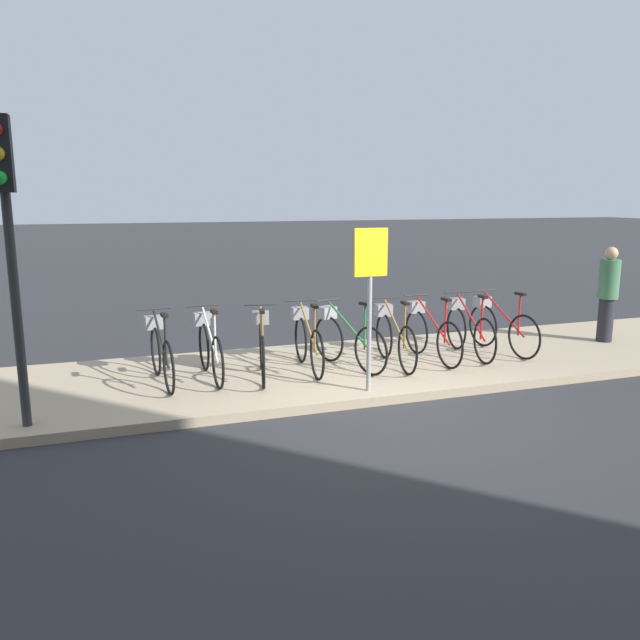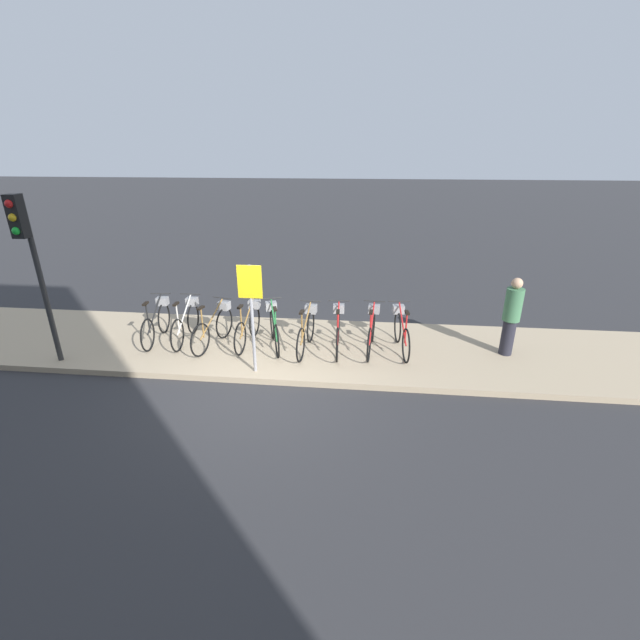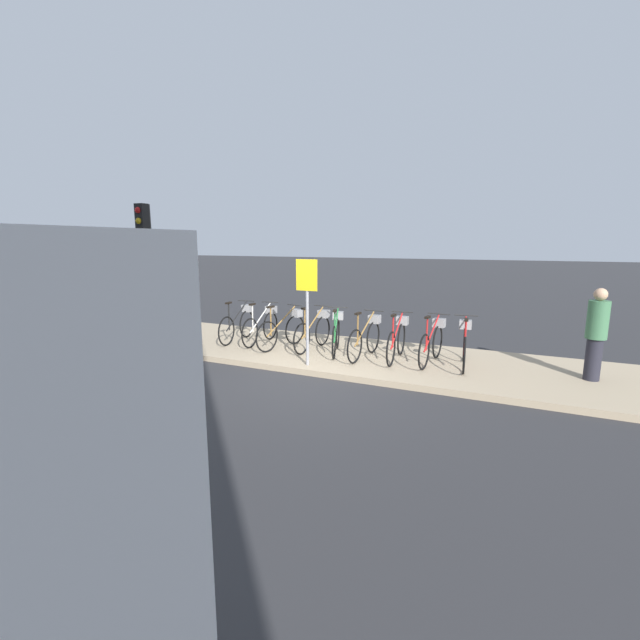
{
  "view_description": "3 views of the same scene",
  "coord_description": "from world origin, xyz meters",
  "px_view_note": "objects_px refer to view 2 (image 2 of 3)",
  "views": [
    {
      "loc": [
        -3.28,
        -6.84,
        2.59
      ],
      "look_at": [
        -0.44,
        1.46,
        0.85
      ],
      "focal_mm": 35.0,
      "sensor_mm": 36.0,
      "label": 1
    },
    {
      "loc": [
        1.82,
        -6.82,
        4.1
      ],
      "look_at": [
        0.99,
        1.11,
        0.9
      ],
      "focal_mm": 24.0,
      "sensor_mm": 36.0,
      "label": 2
    },
    {
      "loc": [
        3.49,
        -7.08,
        2.54
      ],
      "look_at": [
        -0.22,
        0.99,
        0.92
      ],
      "focal_mm": 24.0,
      "sensor_mm": 36.0,
      "label": 3
    }
  ],
  "objects_px": {
    "parked_bicycle_6": "(338,329)",
    "parked_bicycle_7": "(372,329)",
    "parked_bicycle_1": "(187,321)",
    "sign_post": "(251,301)",
    "pedestrian": "(511,315)",
    "parked_bicycle_4": "(274,326)",
    "traffic_light": "(28,246)",
    "parked_bicycle_3": "(249,324)",
    "parked_bicycle_0": "(157,321)",
    "parked_bicycle_2": "(215,325)",
    "parked_bicycle_5": "(307,329)",
    "parked_bicycle_8": "(401,330)"
  },
  "relations": [
    {
      "from": "parked_bicycle_6",
      "to": "parked_bicycle_7",
      "type": "distance_m",
      "value": 0.71
    },
    {
      "from": "parked_bicycle_1",
      "to": "sign_post",
      "type": "distance_m",
      "value": 2.46
    },
    {
      "from": "pedestrian",
      "to": "parked_bicycle_4",
      "type": "bearing_deg",
      "value": -178.87
    },
    {
      "from": "parked_bicycle_6",
      "to": "traffic_light",
      "type": "xyz_separation_m",
      "value": [
        -5.56,
        -1.23,
        1.91
      ]
    },
    {
      "from": "parked_bicycle_1",
      "to": "parked_bicycle_7",
      "type": "distance_m",
      "value": 4.07
    },
    {
      "from": "parked_bicycle_3",
      "to": "parked_bicycle_4",
      "type": "distance_m",
      "value": 0.57
    },
    {
      "from": "parked_bicycle_3",
      "to": "pedestrian",
      "type": "bearing_deg",
      "value": 0.31
    },
    {
      "from": "parked_bicycle_7",
      "to": "parked_bicycle_0",
      "type": "bearing_deg",
      "value": 179.87
    },
    {
      "from": "parked_bicycle_1",
      "to": "parked_bicycle_2",
      "type": "relative_size",
      "value": 1.02
    },
    {
      "from": "parked_bicycle_1",
      "to": "parked_bicycle_3",
      "type": "distance_m",
      "value": 1.41
    },
    {
      "from": "parked_bicycle_6",
      "to": "parked_bicycle_7",
      "type": "xyz_separation_m",
      "value": [
        0.71,
        0.05,
        0.0
      ]
    },
    {
      "from": "parked_bicycle_0",
      "to": "parked_bicycle_4",
      "type": "bearing_deg",
      "value": -1.03
    },
    {
      "from": "parked_bicycle_5",
      "to": "pedestrian",
      "type": "relative_size",
      "value": 1.02
    },
    {
      "from": "parked_bicycle_7",
      "to": "parked_bicycle_8",
      "type": "xyz_separation_m",
      "value": [
        0.61,
        0.04,
        0.0
      ]
    },
    {
      "from": "traffic_light",
      "to": "parked_bicycle_3",
      "type": "bearing_deg",
      "value": 19.99
    },
    {
      "from": "parked_bicycle_4",
      "to": "sign_post",
      "type": "distance_m",
      "value": 1.55
    },
    {
      "from": "sign_post",
      "to": "parked_bicycle_3",
      "type": "bearing_deg",
      "value": 109.02
    },
    {
      "from": "parked_bicycle_5",
      "to": "parked_bicycle_8",
      "type": "xyz_separation_m",
      "value": [
        1.97,
        0.18,
        0.0
      ]
    },
    {
      "from": "parked_bicycle_1",
      "to": "pedestrian",
      "type": "distance_m",
      "value": 6.87
    },
    {
      "from": "parked_bicycle_6",
      "to": "sign_post",
      "type": "xyz_separation_m",
      "value": [
        -1.51,
        -1.18,
        0.98
      ]
    },
    {
      "from": "parked_bicycle_4",
      "to": "pedestrian",
      "type": "relative_size",
      "value": 0.98
    },
    {
      "from": "parked_bicycle_3",
      "to": "traffic_light",
      "type": "xyz_separation_m",
      "value": [
        -3.62,
        -1.32,
        1.91
      ]
    },
    {
      "from": "parked_bicycle_7",
      "to": "pedestrian",
      "type": "bearing_deg",
      "value": 1.21
    },
    {
      "from": "traffic_light",
      "to": "parked_bicycle_2",
      "type": "bearing_deg",
      "value": 21.74
    },
    {
      "from": "parked_bicycle_5",
      "to": "parked_bicycle_0",
      "type": "bearing_deg",
      "value": 177.4
    },
    {
      "from": "parked_bicycle_3",
      "to": "sign_post",
      "type": "bearing_deg",
      "value": -70.98
    },
    {
      "from": "parked_bicycle_3",
      "to": "parked_bicycle_0",
      "type": "bearing_deg",
      "value": -179.45
    },
    {
      "from": "parked_bicycle_0",
      "to": "traffic_light",
      "type": "bearing_deg",
      "value": -139.98
    },
    {
      "from": "parked_bicycle_1",
      "to": "parked_bicycle_4",
      "type": "xyz_separation_m",
      "value": [
        1.98,
        -0.09,
        0.0
      ]
    },
    {
      "from": "parked_bicycle_7",
      "to": "parked_bicycle_4",
      "type": "bearing_deg",
      "value": -178.98
    },
    {
      "from": "parked_bicycle_1",
      "to": "parked_bicycle_7",
      "type": "bearing_deg",
      "value": -0.78
    },
    {
      "from": "parked_bicycle_5",
      "to": "parked_bicycle_8",
      "type": "distance_m",
      "value": 1.98
    },
    {
      "from": "parked_bicycle_3",
      "to": "traffic_light",
      "type": "distance_m",
      "value": 4.29
    },
    {
      "from": "parked_bicycle_3",
      "to": "parked_bicycle_7",
      "type": "xyz_separation_m",
      "value": [
        2.65,
        -0.03,
        0.0
      ]
    },
    {
      "from": "parked_bicycle_0",
      "to": "parked_bicycle_1",
      "type": "bearing_deg",
      "value": 3.92
    },
    {
      "from": "parked_bicycle_7",
      "to": "pedestrian",
      "type": "distance_m",
      "value": 2.82
    },
    {
      "from": "parked_bicycle_7",
      "to": "parked_bicycle_6",
      "type": "bearing_deg",
      "value": -175.63
    },
    {
      "from": "parked_bicycle_0",
      "to": "parked_bicycle_3",
      "type": "bearing_deg",
      "value": 0.55
    },
    {
      "from": "parked_bicycle_6",
      "to": "sign_post",
      "type": "distance_m",
      "value": 2.15
    },
    {
      "from": "parked_bicycle_3",
      "to": "parked_bicycle_2",
      "type": "bearing_deg",
      "value": -167.56
    },
    {
      "from": "parked_bicycle_5",
      "to": "parked_bicycle_1",
      "type": "bearing_deg",
      "value": 175.82
    },
    {
      "from": "pedestrian",
      "to": "parked_bicycle_0",
      "type": "bearing_deg",
      "value": -179.63
    },
    {
      "from": "parked_bicycle_2",
      "to": "parked_bicycle_5",
      "type": "xyz_separation_m",
      "value": [
        2.0,
        -0.02,
        0.0
      ]
    },
    {
      "from": "parked_bicycle_1",
      "to": "parked_bicycle_5",
      "type": "bearing_deg",
      "value": -4.18
    },
    {
      "from": "parked_bicycle_8",
      "to": "pedestrian",
      "type": "height_order",
      "value": "pedestrian"
    },
    {
      "from": "sign_post",
      "to": "parked_bicycle_6",
      "type": "bearing_deg",
      "value": 37.89
    },
    {
      "from": "parked_bicycle_8",
      "to": "parked_bicycle_5",
      "type": "bearing_deg",
      "value": -174.66
    },
    {
      "from": "parked_bicycle_0",
      "to": "parked_bicycle_6",
      "type": "xyz_separation_m",
      "value": [
        4.02,
        -0.06,
        0.0
      ]
    },
    {
      "from": "parked_bicycle_6",
      "to": "sign_post",
      "type": "height_order",
      "value": "sign_post"
    },
    {
      "from": "parked_bicycle_4",
      "to": "parked_bicycle_6",
      "type": "relative_size",
      "value": 0.96
    }
  ]
}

